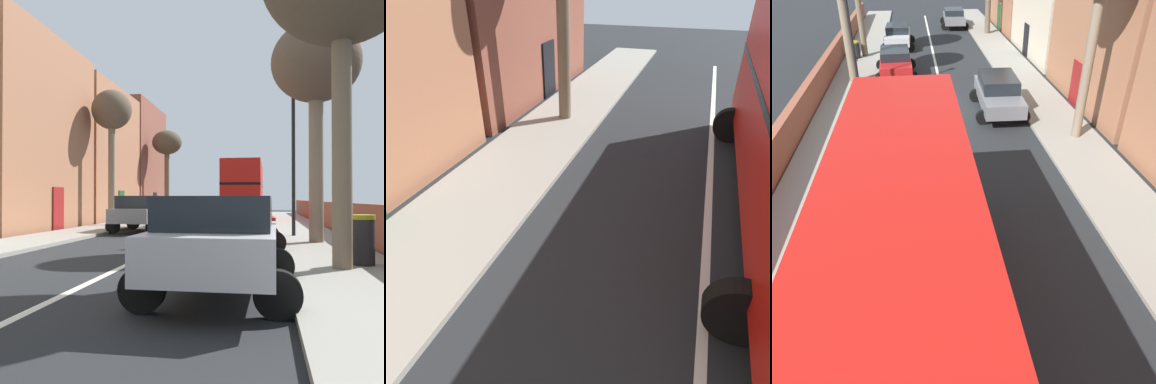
{
  "view_description": "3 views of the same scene",
  "coord_description": "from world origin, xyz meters",
  "views": [
    {
      "loc": [
        3.23,
        -20.3,
        1.56
      ],
      "look_at": [
        -0.77,
        4.43,
        1.92
      ],
      "focal_mm": 42.76,
      "sensor_mm": 36.0,
      "label": 1
    },
    {
      "loc": [
        -0.65,
        5.67,
        4.42
      ],
      "look_at": [
        -1.77,
        8.95,
        2.26
      ],
      "focal_mm": 33.21,
      "sensor_mm": 36.0,
      "label": 2
    },
    {
      "loc": [
        1.29,
        17.85,
        7.11
      ],
      "look_at": [
        0.33,
        10.1,
        1.87
      ],
      "focal_mm": 35.79,
      "sensor_mm": 36.0,
      "label": 3
    }
  ],
  "objects": [
    {
      "name": "boundary_wall_right",
      "position": [
        6.45,
        0.0,
        0.7
      ],
      "size": [
        0.36,
        54.0,
        1.39
      ],
      "primitive_type": "cube",
      "color": "brown",
      "rests_on": "ground"
    },
    {
      "name": "parked_car_red_right_0",
      "position": [
        2.5,
        -5.92,
        0.89
      ],
      "size": [
        2.61,
        4.47,
        1.53
      ],
      "color": "#AD1919",
      "rests_on": "ground"
    },
    {
      "name": "sidewalk_right",
      "position": [
        4.9,
        0.0,
        0.06
      ],
      "size": [
        2.6,
        60.0,
        0.12
      ],
      "primitive_type": "cube",
      "color": "gray",
      "rests_on": "ground"
    },
    {
      "name": "lamppost_right",
      "position": [
        4.3,
        -2.13,
        3.81
      ],
      "size": [
        0.32,
        0.32,
        6.31
      ],
      "color": "black",
      "rests_on": "sidewalk_right"
    },
    {
      "name": "parked_car_silver_right_1",
      "position": [
        2.5,
        -13.04,
        0.92
      ],
      "size": [
        2.52,
        4.19,
        1.6
      ],
      "color": "#B7BABF",
      "rests_on": "ground"
    },
    {
      "name": "litter_bin_right",
      "position": [
        5.3,
        -9.91,
        0.67
      ],
      "size": [
        0.55,
        0.55,
        1.09
      ],
      "color": "black",
      "rests_on": "sidewalk_right"
    },
    {
      "name": "parked_car_grey_left_2",
      "position": [
        -2.5,
        -20.55,
        0.89
      ],
      "size": [
        2.61,
        4.64,
        1.53
      ],
      "color": "slate",
      "rests_on": "ground"
    },
    {
      "name": "double_decker_bus",
      "position": [
        1.7,
        13.02,
        2.35
      ],
      "size": [
        3.61,
        10.67,
        4.06
      ],
      "color": "#B51610",
      "rests_on": "ground"
    },
    {
      "name": "road_centre_line",
      "position": [
        0.0,
        0.0,
        0.0
      ],
      "size": [
        0.16,
        54.0,
        0.01
      ],
      "primitive_type": "cube",
      "color": "silver",
      "rests_on": "ground"
    },
    {
      "name": "sidewalk_left",
      "position": [
        -4.9,
        0.0,
        0.06
      ],
      "size": [
        2.6,
        60.0,
        0.12
      ],
      "primitive_type": "cube",
      "color": "gray",
      "rests_on": "ground"
    },
    {
      "name": "parked_car_grey_left_3",
      "position": [
        -2.5,
        0.44,
        0.95
      ],
      "size": [
        2.58,
        4.64,
        1.68
      ],
      "color": "slate",
      "rests_on": "ground"
    },
    {
      "name": "ground_plane",
      "position": [
        0.0,
        0.0,
        0.0
      ],
      "size": [
        84.0,
        84.0,
        0.0
      ],
      "primitive_type": "plane",
      "color": "black"
    }
  ]
}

